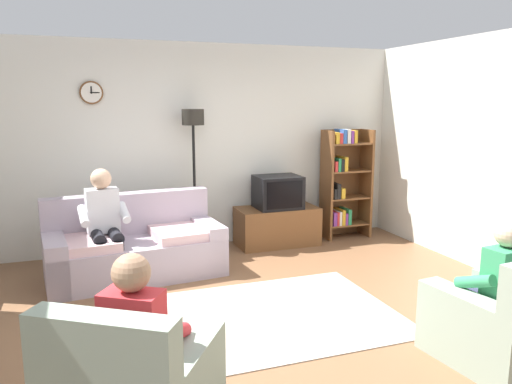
{
  "coord_description": "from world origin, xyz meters",
  "views": [
    {
      "loc": [
        -1.54,
        -3.92,
        1.95
      ],
      "look_at": [
        0.2,
        0.98,
        1.0
      ],
      "focal_mm": 35.01,
      "sensor_mm": 36.0,
      "label": 1
    }
  ],
  "objects_px": {
    "tv_stand": "(277,226)",
    "bookshelf": "(343,181)",
    "person_on_couch": "(104,220)",
    "tv": "(278,192)",
    "armchair_near_bookshelf": "(501,326)",
    "person_in_right_armchair": "(495,282)",
    "floor_lamp": "(193,141)",
    "couch": "(135,249)",
    "person_in_left_armchair": "(141,334)"
  },
  "relations": [
    {
      "from": "floor_lamp",
      "to": "armchair_near_bookshelf",
      "type": "distance_m",
      "value": 4.07
    },
    {
      "from": "floor_lamp",
      "to": "person_on_couch",
      "type": "xyz_separation_m",
      "value": [
        -1.17,
        -0.83,
        -0.75
      ]
    },
    {
      "from": "tv",
      "to": "floor_lamp",
      "type": "distance_m",
      "value": 1.33
    },
    {
      "from": "couch",
      "to": "bookshelf",
      "type": "relative_size",
      "value": 1.26
    },
    {
      "from": "tv",
      "to": "person_on_couch",
      "type": "bearing_deg",
      "value": -162.75
    },
    {
      "from": "couch",
      "to": "tv",
      "type": "distance_m",
      "value": 2.11
    },
    {
      "from": "tv_stand",
      "to": "person_on_couch",
      "type": "xyz_separation_m",
      "value": [
        -2.29,
        -0.74,
        0.44
      ]
    },
    {
      "from": "couch",
      "to": "armchair_near_bookshelf",
      "type": "distance_m",
      "value": 3.73
    },
    {
      "from": "couch",
      "to": "bookshelf",
      "type": "height_order",
      "value": "bookshelf"
    },
    {
      "from": "tv_stand",
      "to": "armchair_near_bookshelf",
      "type": "xyz_separation_m",
      "value": [
        0.41,
        -3.49,
        0.03
      ]
    },
    {
      "from": "tv",
      "to": "person_on_couch",
      "type": "distance_m",
      "value": 2.4
    },
    {
      "from": "tv",
      "to": "tv_stand",
      "type": "bearing_deg",
      "value": 90.0
    },
    {
      "from": "tv",
      "to": "floor_lamp",
      "type": "xyz_separation_m",
      "value": [
        -1.12,
        0.12,
        0.71
      ]
    },
    {
      "from": "tv_stand",
      "to": "armchair_near_bookshelf",
      "type": "height_order",
      "value": "armchair_near_bookshelf"
    },
    {
      "from": "couch",
      "to": "person_in_left_armchair",
      "type": "height_order",
      "value": "person_in_left_armchair"
    },
    {
      "from": "tv_stand",
      "to": "person_in_left_armchair",
      "type": "xyz_separation_m",
      "value": [
        -2.22,
        -3.37,
        0.35
      ]
    },
    {
      "from": "person_in_left_armchair",
      "to": "person_in_right_armchair",
      "type": "distance_m",
      "value": 2.62
    },
    {
      "from": "bookshelf",
      "to": "armchair_near_bookshelf",
      "type": "xyz_separation_m",
      "value": [
        -0.63,
        -3.56,
        -0.53
      ]
    },
    {
      "from": "armchair_near_bookshelf",
      "to": "person_on_couch",
      "type": "bearing_deg",
      "value": 134.41
    },
    {
      "from": "floor_lamp",
      "to": "person_in_left_armchair",
      "type": "distance_m",
      "value": 3.74
    },
    {
      "from": "bookshelf",
      "to": "person_on_couch",
      "type": "bearing_deg",
      "value": -166.42
    },
    {
      "from": "bookshelf",
      "to": "person_on_couch",
      "type": "xyz_separation_m",
      "value": [
        -3.33,
        -0.8,
        -0.12
      ]
    },
    {
      "from": "person_on_couch",
      "to": "person_in_right_armchair",
      "type": "distance_m",
      "value": 3.79
    },
    {
      "from": "couch",
      "to": "tv",
      "type": "relative_size",
      "value": 3.3
    },
    {
      "from": "person_in_left_armchair",
      "to": "floor_lamp",
      "type": "bearing_deg",
      "value": 72.36
    },
    {
      "from": "tv_stand",
      "to": "floor_lamp",
      "type": "distance_m",
      "value": 1.64
    },
    {
      "from": "bookshelf",
      "to": "person_on_couch",
      "type": "height_order",
      "value": "bookshelf"
    },
    {
      "from": "armchair_near_bookshelf",
      "to": "person_on_couch",
      "type": "xyz_separation_m",
      "value": [
        -2.7,
        2.75,
        0.41
      ]
    },
    {
      "from": "bookshelf",
      "to": "person_on_couch",
      "type": "distance_m",
      "value": 3.43
    },
    {
      "from": "couch",
      "to": "person_on_couch",
      "type": "xyz_separation_m",
      "value": [
        -0.31,
        -0.11,
        0.39
      ]
    },
    {
      "from": "couch",
      "to": "tv",
      "type": "height_order",
      "value": "tv"
    },
    {
      "from": "tv_stand",
      "to": "bookshelf",
      "type": "height_order",
      "value": "bookshelf"
    },
    {
      "from": "couch",
      "to": "tv",
      "type": "bearing_deg",
      "value": 16.92
    },
    {
      "from": "tv_stand",
      "to": "bookshelf",
      "type": "bearing_deg",
      "value": 3.79
    },
    {
      "from": "person_on_couch",
      "to": "tv",
      "type": "bearing_deg",
      "value": 17.25
    },
    {
      "from": "tv_stand",
      "to": "person_in_left_armchair",
      "type": "relative_size",
      "value": 0.98
    },
    {
      "from": "tv_stand",
      "to": "tv",
      "type": "bearing_deg",
      "value": -90.0
    },
    {
      "from": "bookshelf",
      "to": "person_in_right_armchair",
      "type": "height_order",
      "value": "bookshelf"
    },
    {
      "from": "tv_stand",
      "to": "armchair_near_bookshelf",
      "type": "bearing_deg",
      "value": -83.3
    },
    {
      "from": "armchair_near_bookshelf",
      "to": "tv_stand",
      "type": "bearing_deg",
      "value": 96.7
    },
    {
      "from": "person_in_right_armchair",
      "to": "person_in_left_armchair",
      "type": "bearing_deg",
      "value": 179.38
    },
    {
      "from": "armchair_near_bookshelf",
      "to": "person_on_couch",
      "type": "height_order",
      "value": "person_on_couch"
    },
    {
      "from": "person_in_right_armchair",
      "to": "tv_stand",
      "type": "bearing_deg",
      "value": 96.7
    },
    {
      "from": "floor_lamp",
      "to": "person_in_right_armchair",
      "type": "distance_m",
      "value": 3.91
    },
    {
      "from": "person_on_couch",
      "to": "armchair_near_bookshelf",
      "type": "bearing_deg",
      "value": -45.59
    },
    {
      "from": "person_in_left_armchair",
      "to": "couch",
      "type": "bearing_deg",
      "value": 84.91
    },
    {
      "from": "bookshelf",
      "to": "person_in_right_armchair",
      "type": "xyz_separation_m",
      "value": [
        -0.64,
        -3.47,
        -0.21
      ]
    },
    {
      "from": "floor_lamp",
      "to": "person_in_left_armchair",
      "type": "relative_size",
      "value": 1.65
    },
    {
      "from": "person_in_left_armchair",
      "to": "person_in_right_armchair",
      "type": "height_order",
      "value": "same"
    },
    {
      "from": "tv",
      "to": "armchair_near_bookshelf",
      "type": "relative_size",
      "value": 0.62
    }
  ]
}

